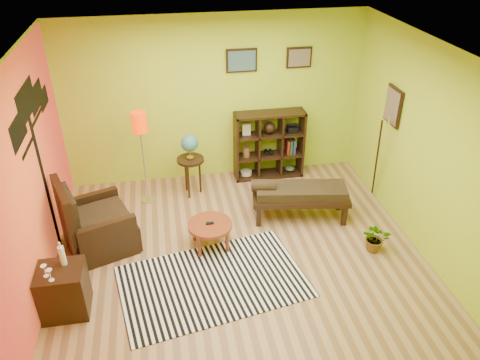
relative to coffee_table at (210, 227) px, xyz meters
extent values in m
plane|color=#A77F51|center=(0.36, -0.22, -0.33)|extent=(5.00, 5.00, 0.00)
cube|color=#ADCD27|center=(0.36, 2.03, 1.07)|extent=(5.00, 0.04, 2.80)
cube|color=#ADCD27|center=(0.36, -2.47, 1.07)|extent=(5.00, 0.04, 2.80)
cube|color=#ADCD27|center=(-2.14, -0.22, 1.07)|extent=(0.04, 4.50, 2.80)
cube|color=#ADCD27|center=(2.86, -0.22, 1.07)|extent=(0.04, 4.50, 2.80)
cube|color=white|center=(0.36, -0.22, 2.47)|extent=(5.00, 4.50, 0.04)
cube|color=#F15425|center=(-2.12, -0.22, 1.07)|extent=(0.01, 4.45, 2.75)
cube|color=black|center=(-2.10, 0.33, 0.72)|extent=(0.01, 0.14, 2.10)
cube|color=black|center=(-2.10, -0.17, 1.72)|extent=(0.01, 0.65, 0.32)
cube|color=black|center=(-2.10, 0.38, 1.85)|extent=(0.01, 0.85, 0.40)
cube|color=black|center=(-2.10, 0.88, 1.72)|extent=(0.01, 0.70, 0.32)
cube|color=black|center=(-2.10, 1.23, 1.57)|extent=(0.01, 0.50, 0.26)
cube|color=black|center=(0.81, 2.00, 1.72)|extent=(0.50, 0.03, 0.38)
cube|color=#486D6A|center=(0.81, 1.98, 1.72)|extent=(0.44, 0.01, 0.32)
cube|color=black|center=(1.76, 2.00, 1.72)|extent=(0.42, 0.03, 0.34)
cube|color=#816E53|center=(1.76, 1.98, 1.72)|extent=(0.36, 0.01, 0.28)
cube|color=black|center=(2.83, 0.68, 1.32)|extent=(0.03, 0.44, 0.56)
cube|color=#816E53|center=(2.81, 0.68, 1.32)|extent=(0.01, 0.38, 0.50)
cylinder|color=black|center=(2.71, 0.68, 0.45)|extent=(0.23, 0.34, 1.46)
cone|color=silver|center=(2.71, 0.53, 1.19)|extent=(0.08, 0.09, 0.16)
cube|color=white|center=(-0.07, -0.74, -0.32)|extent=(2.55, 1.83, 0.01)
cylinder|color=maroon|center=(0.00, 0.00, 0.03)|extent=(0.62, 0.62, 0.04)
cylinder|color=maroon|center=(0.18, 0.21, -0.16)|extent=(0.05, 0.05, 0.34)
cylinder|color=maroon|center=(-0.21, 0.18, -0.16)|extent=(0.05, 0.05, 0.34)
cylinder|color=maroon|center=(0.21, -0.18, -0.16)|extent=(0.05, 0.05, 0.34)
cylinder|color=maroon|center=(-0.18, -0.21, -0.16)|extent=(0.05, 0.05, 0.34)
cube|color=black|center=(0.00, 0.00, 0.06)|extent=(0.11, 0.04, 0.02)
cube|color=black|center=(-1.50, 0.30, -0.13)|extent=(1.10, 1.09, 0.39)
cube|color=black|center=(-1.89, 0.15, 0.21)|extent=(0.38, 0.83, 1.08)
cube|color=black|center=(-1.37, -0.08, -0.01)|extent=(0.77, 0.36, 0.63)
cube|color=black|center=(-1.64, 0.67, -0.01)|extent=(0.77, 0.36, 0.63)
cube|color=#E3B05F|center=(-1.47, 0.31, 0.13)|extent=(0.88, 0.86, 0.14)
cube|color=#E3B05F|center=(-1.82, 0.18, 0.41)|extent=(0.30, 0.62, 0.49)
cube|color=black|center=(-1.84, -0.91, -0.02)|extent=(0.53, 0.48, 0.63)
cylinder|color=white|center=(-1.79, -0.81, 0.42)|extent=(0.07, 0.07, 0.25)
cylinder|color=white|center=(-1.79, -0.81, 0.58)|extent=(0.02, 0.02, 0.07)
cylinder|color=white|center=(-1.96, -0.99, 0.30)|extent=(0.06, 0.06, 0.01)
cylinder|color=white|center=(-1.96, -0.99, 0.35)|extent=(0.01, 0.01, 0.09)
cone|color=white|center=(-1.96, -0.99, 0.42)|extent=(0.07, 0.07, 0.06)
cylinder|color=white|center=(-1.89, -1.07, 0.30)|extent=(0.06, 0.06, 0.01)
cylinder|color=white|center=(-1.89, -1.07, 0.35)|extent=(0.01, 0.01, 0.09)
cone|color=white|center=(-1.89, -1.07, 0.42)|extent=(0.07, 0.07, 0.06)
cylinder|color=silver|center=(-0.86, 1.35, -0.32)|extent=(0.23, 0.23, 0.03)
cylinder|color=silver|center=(-0.86, 1.35, 0.39)|extent=(0.02, 0.02, 1.44)
cylinder|color=red|center=(-0.86, 1.35, 1.07)|extent=(0.23, 0.23, 0.32)
cylinder|color=black|center=(-0.13, 1.44, 0.31)|extent=(0.44, 0.44, 0.04)
cylinder|color=black|center=(0.01, 1.45, -0.02)|extent=(0.03, 0.03, 0.62)
cylinder|color=black|center=(-0.21, 1.56, -0.02)|extent=(0.03, 0.03, 0.62)
cylinder|color=black|center=(-0.19, 1.31, -0.02)|extent=(0.03, 0.03, 0.62)
cylinder|color=gold|center=(-0.13, 1.44, 0.35)|extent=(0.11, 0.11, 0.02)
cylinder|color=gold|center=(-0.13, 1.44, 0.42)|extent=(0.02, 0.02, 0.11)
sphere|color=#28659F|center=(-0.13, 1.44, 0.61)|extent=(0.28, 0.28, 0.28)
cube|color=black|center=(0.68, 1.81, 0.27)|extent=(0.04, 0.35, 1.20)
cube|color=black|center=(1.84, 1.81, 0.27)|extent=(0.04, 0.35, 1.20)
cube|color=black|center=(1.26, 1.81, -0.31)|extent=(1.20, 0.35, 0.04)
cube|color=black|center=(1.26, 1.81, 0.85)|extent=(1.20, 0.35, 0.04)
cube|color=black|center=(1.06, 1.81, 0.27)|extent=(0.03, 0.33, 1.12)
cube|color=black|center=(1.46, 1.81, 0.27)|extent=(0.03, 0.33, 1.12)
cube|color=black|center=(1.26, 1.81, 0.07)|extent=(1.12, 0.33, 0.03)
cube|color=black|center=(1.26, 1.81, 0.47)|extent=(1.12, 0.33, 0.03)
cylinder|color=#BEB393|center=(0.86, 1.81, -0.24)|extent=(0.20, 0.20, 0.07)
sphere|color=black|center=(1.26, 1.81, 0.60)|extent=(0.20, 0.20, 0.20)
cube|color=black|center=(1.66, 1.81, 0.54)|extent=(0.18, 0.15, 0.10)
cylinder|color=black|center=(1.22, 1.81, 0.14)|extent=(0.06, 0.12, 0.06)
cylinder|color=black|center=(1.30, 1.81, 0.14)|extent=(0.06, 0.12, 0.06)
ellipsoid|color=#384C26|center=(1.66, 1.81, -0.23)|extent=(0.18, 0.18, 0.09)
cylinder|color=brown|center=(0.86, 1.81, 0.17)|extent=(0.12, 0.12, 0.18)
cube|color=#BEB393|center=(0.86, 1.81, 0.59)|extent=(0.14, 0.03, 0.20)
cube|color=maroon|center=(1.59, 1.81, 0.21)|extent=(0.04, 0.18, 0.26)
cube|color=#1E4C1E|center=(1.65, 1.81, 0.21)|extent=(0.04, 0.18, 0.26)
cube|color=navy|center=(1.70, 1.81, 0.21)|extent=(0.04, 0.18, 0.26)
cube|color=black|center=(1.44, 0.45, 0.03)|extent=(1.52, 0.75, 0.08)
cube|color=#E3B05F|center=(1.44, 0.45, 0.15)|extent=(1.41, 0.67, 0.15)
cylinder|color=#E3B05F|center=(0.88, 0.55, 0.25)|extent=(0.39, 0.24, 0.19)
cube|color=black|center=(2.11, 0.55, -0.17)|extent=(0.08, 0.08, 0.32)
cube|color=black|center=(0.84, 0.76, -0.17)|extent=(0.08, 0.08, 0.32)
cube|color=black|center=(2.05, 0.14, -0.17)|extent=(0.08, 0.08, 0.32)
cube|color=black|center=(0.77, 0.35, -0.17)|extent=(0.08, 0.08, 0.32)
imported|color=#26661E|center=(2.25, -0.50, -0.17)|extent=(0.51, 0.53, 0.33)
camera|label=1|loc=(-0.53, -5.25, 3.89)|focal=35.00mm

